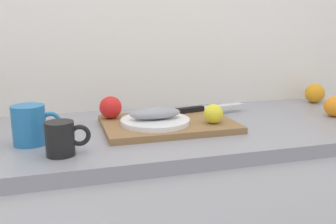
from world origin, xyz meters
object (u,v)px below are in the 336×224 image
(chef_knife, at_px, (202,108))
(coffee_mug_0, at_px, (30,125))
(orange_0, at_px, (335,106))
(white_plate, at_px, (155,121))
(cutting_board, at_px, (168,124))
(lemon_0, at_px, (214,114))
(coffee_mug_2, at_px, (61,138))
(fish_fillet, at_px, (155,113))

(chef_knife, xyz_separation_m, coffee_mug_0, (-0.57, -0.17, 0.03))
(orange_0, bearing_deg, white_plate, 178.86)
(cutting_board, bearing_deg, lemon_0, -27.48)
(coffee_mug_0, bearing_deg, cutting_board, 8.74)
(coffee_mug_2, bearing_deg, cutting_board, 28.59)
(white_plate, distance_m, fish_fillet, 0.03)
(fish_fillet, xyz_separation_m, orange_0, (0.67, -0.01, -0.02))
(coffee_mug_2, bearing_deg, coffee_mug_0, 124.83)
(white_plate, distance_m, orange_0, 0.67)
(fish_fillet, xyz_separation_m, chef_knife, (0.21, 0.13, -0.02))
(orange_0, bearing_deg, cutting_board, 177.06)
(fish_fillet, xyz_separation_m, coffee_mug_2, (-0.28, -0.16, -0.01))
(chef_knife, bearing_deg, cutting_board, -157.87)
(white_plate, bearing_deg, cutting_board, 21.33)
(cutting_board, relative_size, lemon_0, 6.80)
(chef_knife, relative_size, lemon_0, 4.73)
(cutting_board, distance_m, lemon_0, 0.15)
(white_plate, bearing_deg, coffee_mug_2, -150.28)
(cutting_board, bearing_deg, coffee_mug_2, -151.41)
(lemon_0, height_order, orange_0, lemon_0)
(coffee_mug_2, bearing_deg, fish_fillet, 29.72)
(fish_fillet, bearing_deg, white_plate, 0.00)
(chef_knife, xyz_separation_m, orange_0, (0.46, -0.14, 0.01))
(fish_fillet, relative_size, coffee_mug_2, 1.46)
(lemon_0, relative_size, coffee_mug_0, 0.47)
(cutting_board, bearing_deg, white_plate, -158.67)
(lemon_0, bearing_deg, white_plate, 164.59)
(lemon_0, bearing_deg, cutting_board, 152.52)
(cutting_board, relative_size, orange_0, 5.58)
(lemon_0, xyz_separation_m, coffee_mug_0, (-0.54, 0.00, 0.00))
(chef_knife, height_order, coffee_mug_0, coffee_mug_0)
(white_plate, bearing_deg, coffee_mug_0, -172.99)
(fish_fillet, distance_m, lemon_0, 0.18)
(coffee_mug_2, bearing_deg, white_plate, 29.72)
(fish_fillet, height_order, chef_knife, fish_fillet)
(fish_fillet, bearing_deg, coffee_mug_2, -150.28)
(fish_fillet, relative_size, lemon_0, 2.67)
(chef_knife, distance_m, coffee_mug_0, 0.60)
(fish_fillet, height_order, coffee_mug_2, coffee_mug_2)
(orange_0, bearing_deg, coffee_mug_2, -171.11)
(chef_knife, height_order, lemon_0, lemon_0)
(coffee_mug_2, xyz_separation_m, orange_0, (0.95, 0.15, -0.01))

